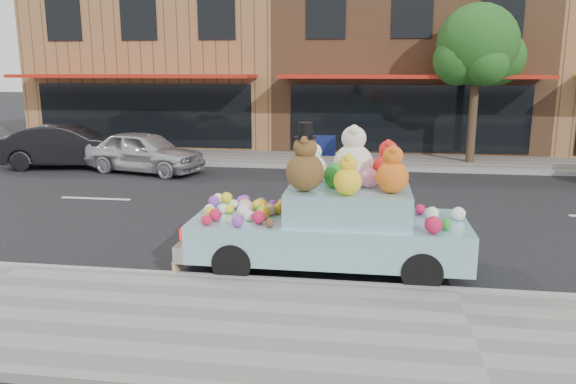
% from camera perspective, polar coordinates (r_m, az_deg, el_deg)
% --- Properties ---
extents(ground, '(120.00, 120.00, 0.00)m').
position_cam_1_polar(ground, '(13.17, 13.74, -1.84)').
color(ground, black).
rests_on(ground, ground).
extents(near_sidewalk, '(60.00, 3.00, 0.12)m').
position_cam_1_polar(near_sidewalk, '(7.06, 18.37, -14.33)').
color(near_sidewalk, gray).
rests_on(near_sidewalk, ground).
extents(far_sidewalk, '(60.00, 3.00, 0.12)m').
position_cam_1_polar(far_sidewalk, '(19.51, 12.13, 2.99)').
color(far_sidewalk, gray).
rests_on(far_sidewalk, ground).
extents(near_kerb, '(60.00, 0.12, 0.13)m').
position_cam_1_polar(near_kerb, '(8.41, 16.69, -9.74)').
color(near_kerb, gray).
rests_on(near_kerb, ground).
extents(far_kerb, '(60.00, 0.12, 0.13)m').
position_cam_1_polar(far_kerb, '(18.03, 12.40, 2.24)').
color(far_kerb, gray).
rests_on(far_kerb, ground).
extents(storefront_left, '(10.00, 9.80, 7.30)m').
position_cam_1_polar(storefront_left, '(26.21, -11.26, 13.24)').
color(storefront_left, olive).
rests_on(storefront_left, ground).
extents(storefront_mid, '(10.00, 9.80, 7.30)m').
position_cam_1_polar(storefront_mid, '(24.73, 11.77, 13.28)').
color(storefront_mid, brown).
rests_on(storefront_mid, ground).
extents(street_tree, '(3.00, 2.70, 5.22)m').
position_cam_1_polar(street_tree, '(19.56, 18.72, 13.34)').
color(street_tree, '#38281C').
rests_on(street_tree, ground).
extents(car_silver, '(4.07, 2.44, 1.30)m').
position_cam_1_polar(car_silver, '(17.95, -14.37, 3.98)').
color(car_silver, '#BABBC0').
rests_on(car_silver, ground).
extents(car_dark, '(4.47, 2.25, 1.41)m').
position_cam_1_polar(car_dark, '(19.59, -21.39, 4.36)').
color(car_dark, black).
rests_on(car_dark, ground).
extents(art_car, '(4.50, 1.79, 2.39)m').
position_cam_1_polar(art_car, '(8.95, 4.42, -2.74)').
color(art_car, black).
rests_on(art_car, ground).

